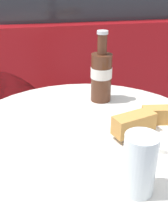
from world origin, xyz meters
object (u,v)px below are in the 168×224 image
bistro_table (86,179)px  cola_bottle_left (101,74)px  parked_car (135,26)px  lunch_plate_near (165,122)px  drinking_glass (139,167)px

bistro_table → cola_bottle_left: bearing=66.1°
bistro_table → parked_car: 1.97m
cola_bottle_left → lunch_plate_near: size_ratio=0.72×
parked_car → cola_bottle_left: bearing=-114.5°
drinking_glass → lunch_plate_near: drinking_glass is taller
bistro_table → lunch_plate_near: bearing=-4.2°
bistro_table → parked_car: parked_car is taller
cola_bottle_left → parked_car: bearing=65.5°
bistro_table → drinking_glass: drinking_glass is taller
cola_bottle_left → parked_car: (0.72, 1.59, -0.16)m
drinking_glass → bistro_table: bearing=103.8°
bistro_table → cola_bottle_left: (0.09, 0.21, 0.25)m
bistro_table → parked_car: size_ratio=0.19×
drinking_glass → parked_car: size_ratio=0.03×
bistro_table → cola_bottle_left: 0.34m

